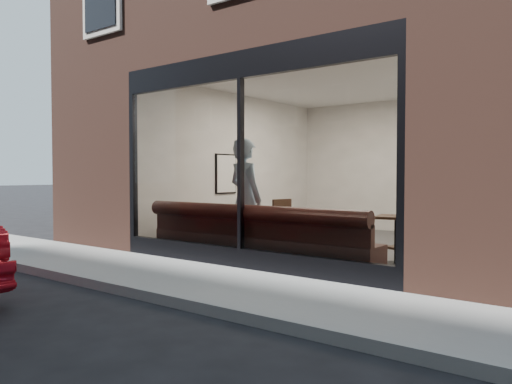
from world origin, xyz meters
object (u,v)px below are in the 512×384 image
Objects in this scene: person at (245,199)px; cafe_chair_right at (400,248)px; banquette at (257,250)px; cafe_table_right at (397,217)px; cafe_table_left at (200,210)px; cafe_chair_left at (275,237)px.

person is 5.35× the size of cafe_chair_right.
banquette is at bearing 64.50° from cafe_chair_right.
banquette is 2.21m from cafe_table_right.
banquette is 7.16× the size of cafe_table_left.
banquette is 0.90m from person.
person reaches higher than banquette.
banquette is at bearing 167.74° from person.
banquette is at bearing -17.52° from cafe_table_left.
banquette is at bearing 129.39° from cafe_chair_left.
cafe_table_right reaches higher than banquette.
banquette is 6.59× the size of cafe_table_right.
banquette is 9.39× the size of cafe_chair_left.
person is at bearing -154.45° from cafe_table_right.
cafe_table_right reaches higher than cafe_chair_left.
cafe_chair_right is at bearing 15.17° from cafe_table_left.
cafe_chair_left is at bearing 35.74° from cafe_table_left.
cafe_table_left reaches higher than cafe_chair_right.
cafe_table_right is 2.41m from cafe_chair_left.
person is (-0.41, 0.22, 0.77)m from banquette.
cafe_table_left is at bearing -168.59° from cafe_table_right.
cafe_table_left is (-1.33, 0.33, -0.25)m from person.
cafe_chair_right is (2.11, 1.26, -0.75)m from person.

